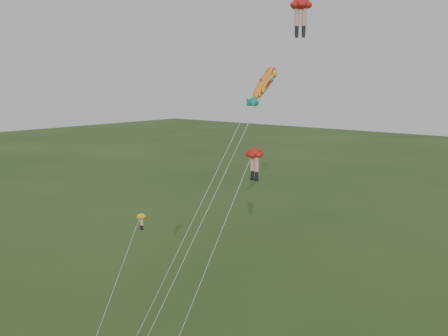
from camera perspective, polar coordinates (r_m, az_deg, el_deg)
The scene contains 4 objects.
legs_kite_red_high at distance 38.79m, azimuth 8.56°, elevation 17.43°, with size 6.11×13.69×23.67m.
legs_kite_red_mid at distance 32.18m, azimuth 3.31°, elevation 0.98°, with size 3.12×6.63×13.38m.
legs_kite_yellow at distance 39.82m, azimuth -9.83°, elevation -6.59°, with size 4.70×8.79×7.26m.
fish_kite at distance 34.87m, azimuth 4.57°, elevation 9.47°, with size 2.89×12.10×18.88m.
Camera 1 is at (23.60, -20.67, 17.57)m, focal length 40.00 mm.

